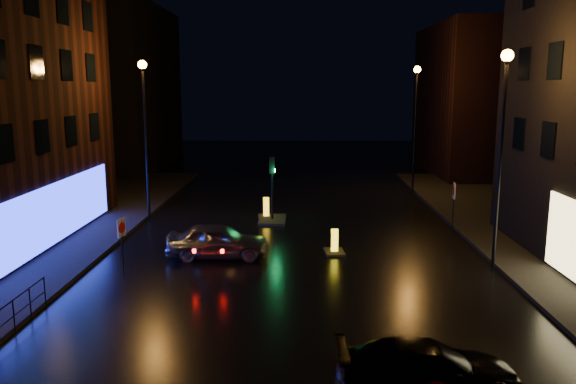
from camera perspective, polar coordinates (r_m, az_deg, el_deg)
name	(u,v)px	position (r m, az deg, el deg)	size (l,w,h in m)	color
ground	(290,335)	(16.66, 0.19, -14.29)	(120.00, 120.00, 0.00)	black
building_far_left	(117,88)	(52.69, -17.00, 10.11)	(8.00, 16.00, 14.00)	black
building_far_right	(479,100)	(49.37, 18.84, 8.84)	(8.00, 14.00, 12.00)	black
street_lamp_lfar	(145,116)	(30.25, -14.35, 7.51)	(0.44, 0.44, 8.37)	black
street_lamp_rnear	(502,127)	(22.46, 20.95, 6.19)	(0.44, 0.44, 8.37)	black
street_lamp_rfar	(416,110)	(37.90, 12.84, 8.12)	(0.44, 0.44, 8.37)	black
traffic_signal	(272,212)	(29.87, -1.61, -2.01)	(1.40, 2.40, 3.45)	black
silver_hatchback	(218,241)	(23.64, -7.12, -4.94)	(1.70, 4.22, 1.44)	#9A9DA2
dark_sedan	(428,369)	(13.94, 13.99, -17.03)	(1.73, 4.25, 1.23)	black
bollard_near	(334,248)	(24.24, 4.74, -5.69)	(0.91, 1.28, 1.06)	black
bollard_far	(266,213)	(30.62, -2.23, -2.19)	(1.00, 1.38, 1.13)	black
road_sign_left	(122,232)	(22.26, -16.54, -3.95)	(0.17, 0.51, 2.12)	black
road_sign_right	(454,195)	(28.95, 16.50, -0.27)	(0.13, 0.58, 2.37)	black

